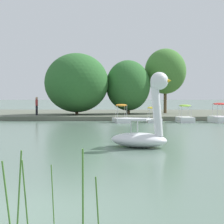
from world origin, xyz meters
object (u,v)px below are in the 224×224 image
object	(u,v)px
pedal_boat_orange	(121,118)
pedal_boat_lime	(185,117)
tree_willow_near_path	(77,83)
tree_broadleaf_left	(165,71)
swan_boat	(144,127)
tree_willow_overhanging	(128,85)
pedal_boat_red	(220,117)
pedal_boat_yellow	(154,118)
person_on_path	(37,105)

from	to	relation	value
pedal_boat_orange	pedal_boat_lime	world-z (taller)	pedal_boat_orange
tree_willow_near_path	tree_broadleaf_left	bearing A→B (deg)	18.21
swan_boat	tree_broadleaf_left	size ratio (longest dim) A/B	0.45
pedal_boat_orange	pedal_boat_lime	bearing A→B (deg)	4.00
tree_broadleaf_left	tree_willow_overhanging	distance (m)	4.82
tree_broadleaf_left	pedal_boat_red	bearing A→B (deg)	-69.48
swan_boat	tree_broadleaf_left	distance (m)	27.01
tree_willow_near_path	tree_broadleaf_left	distance (m)	10.21
pedal_boat_yellow	tree_willow_near_path	xyz separation A→B (m)	(-7.39, 6.41, 3.27)
tree_willow_near_path	tree_willow_overhanging	distance (m)	5.60
tree_willow_near_path	swan_boat	bearing A→B (deg)	-77.23
swan_boat	tree_willow_near_path	xyz separation A→B (m)	(-5.25, 23.16, 2.80)
pedal_boat_red	tree_broadleaf_left	world-z (taller)	tree_broadleaf_left
tree_willow_near_path	person_on_path	xyz separation A→B (m)	(-3.80, -1.81, -2.27)
pedal_boat_orange	pedal_boat_lime	distance (m)	5.63
swan_boat	pedal_boat_lime	size ratio (longest dim) A/B	1.34
tree_broadleaf_left	person_on_path	xyz separation A→B (m)	(-13.41, -4.97, -3.66)
tree_willow_overhanging	pedal_boat_red	bearing A→B (deg)	-45.07
pedal_boat_orange	tree_willow_overhanging	world-z (taller)	tree_willow_overhanging
pedal_boat_orange	pedal_boat_red	xyz separation A→B (m)	(8.62, 0.22, 0.06)
tree_willow_overhanging	tree_willow_near_path	bearing A→B (deg)	-164.87
pedal_boat_orange	tree_willow_near_path	bearing A→B (deg)	124.80
pedal_boat_red	tree_willow_overhanging	bearing A→B (deg)	134.93
pedal_boat_orange	tree_broadleaf_left	distance (m)	11.89
swan_boat	tree_broadleaf_left	bearing A→B (deg)	80.59
person_on_path	tree_broadleaf_left	bearing A→B (deg)	20.35
person_on_path	pedal_boat_lime	bearing A→B (deg)	-17.23
pedal_boat_orange	tree_broadleaf_left	bearing A→B (deg)	62.37
pedal_boat_orange	person_on_path	world-z (taller)	person_on_path
pedal_boat_red	tree_willow_overhanging	world-z (taller)	tree_willow_overhanging
tree_broadleaf_left	tree_willow_overhanging	xyz separation A→B (m)	(-4.21, -1.70, -1.63)
pedal_boat_red	tree_willow_near_path	xyz separation A→B (m)	(-13.16, 6.31, 3.22)
pedal_boat_orange	pedal_boat_yellow	bearing A→B (deg)	2.36
tree_broadleaf_left	pedal_boat_orange	bearing A→B (deg)	-117.63
pedal_boat_yellow	pedal_boat_red	xyz separation A→B (m)	(5.77, 0.10, 0.05)
pedal_boat_orange	tree_willow_near_path	world-z (taller)	tree_willow_near_path
swan_boat	pedal_boat_yellow	distance (m)	16.89
swan_boat	tree_willow_near_path	world-z (taller)	tree_willow_near_path
swan_boat	person_on_path	distance (m)	23.19
pedal_boat_orange	tree_broadleaf_left	xyz separation A→B (m)	(5.07, 9.69, 4.67)
swan_boat	pedal_boat_orange	world-z (taller)	swan_boat
swan_boat	tree_willow_overhanging	bearing A→B (deg)	89.64
tree_willow_overhanging	person_on_path	world-z (taller)	tree_willow_overhanging
swan_boat	tree_willow_near_path	distance (m)	23.91
person_on_path	swan_boat	bearing A→B (deg)	-67.03
tree_willow_overhanging	person_on_path	size ratio (longest dim) A/B	3.69
tree_willow_overhanging	person_on_path	distance (m)	9.98
pedal_boat_red	tree_willow_overhanging	size ratio (longest dim) A/B	0.38
pedal_boat_lime	tree_broadleaf_left	bearing A→B (deg)	93.33
pedal_boat_red	tree_broadleaf_left	size ratio (longest dim) A/B	0.36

